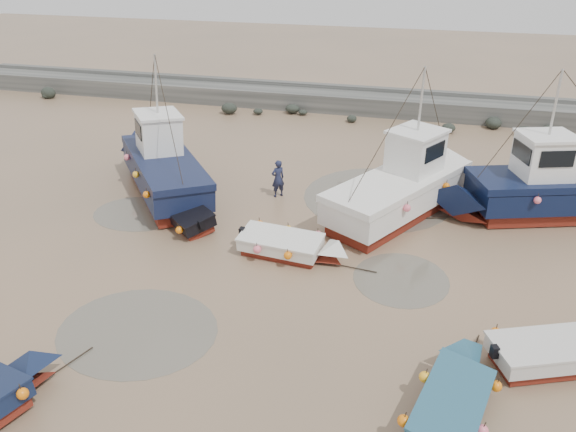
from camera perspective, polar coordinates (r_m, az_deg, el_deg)
name	(u,v)px	position (r m, az deg, el deg)	size (l,w,h in m)	color
ground	(290,294)	(19.18, 0.19, -7.90)	(120.00, 120.00, 0.00)	#906F53
seawall	(372,104)	(38.84, 8.52, 11.22)	(60.00, 4.92, 1.50)	#63625E
puddle_a	(138,330)	(18.20, -15.02, -11.15)	(4.99, 4.99, 0.01)	#5E584C
puddle_b	(401,279)	(20.32, 11.40, -6.29)	(3.37, 3.37, 0.01)	#5E584C
puddle_c	(140,213)	(25.26, -14.84, 0.27)	(4.09, 4.09, 0.01)	#5E584C
puddle_d	(378,197)	(26.24, 9.09, 1.91)	(6.81, 6.81, 0.01)	#5E584C
dinghy_2	(452,394)	(15.37, 16.32, -17.00)	(2.54, 5.36, 1.43)	maroon
dinghy_3	(576,349)	(18.00, 27.18, -11.93)	(6.10, 3.24, 1.43)	maroon
dinghy_4	(181,208)	(24.10, -10.85, 0.84)	(4.79, 4.20, 1.43)	maroon
dinghy_5	(290,243)	(20.96, 0.23, -2.80)	(5.34, 2.11, 1.43)	maroon
cabin_boat_0	(160,164)	(26.78, -12.84, 5.16)	(7.57, 9.02, 6.22)	maroon
cabin_boat_1	(407,184)	(24.51, 11.98, 3.16)	(6.54, 9.90, 6.22)	maroon
cabin_boat_2	(547,188)	(26.07, 24.85, 2.63)	(10.58, 5.34, 6.22)	maroon
person	(278,196)	(26.03, -1.01, 2.04)	(0.65, 0.42, 1.77)	#1C213C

